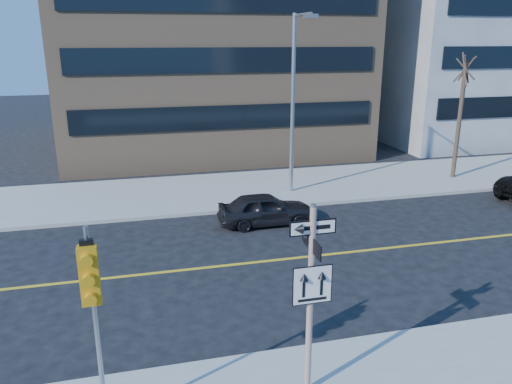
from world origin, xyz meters
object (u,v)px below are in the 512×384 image
object	(u,v)px
traffic_signal	(92,292)
street_tree_west	(465,72)
sign_pole	(311,291)
streetlight_a	(295,93)
parked_car_a	(265,209)

from	to	relation	value
traffic_signal	street_tree_west	bearing A→B (deg)	39.39
sign_pole	streetlight_a	distance (m)	14.05
sign_pole	street_tree_west	size ratio (longest dim) A/B	0.64
traffic_signal	street_tree_west	size ratio (longest dim) A/B	0.63
sign_pole	streetlight_a	size ratio (longest dim) A/B	0.51
sign_pole	parked_car_a	distance (m)	10.19
parked_car_a	street_tree_west	distance (m)	12.87
sign_pole	parked_car_a	size ratio (longest dim) A/B	1.08
traffic_signal	streetlight_a	distance (m)	15.72
street_tree_west	parked_car_a	bearing A→B (deg)	-160.68
sign_pole	parked_car_a	bearing A→B (deg)	79.89
sign_pole	parked_car_a	xyz separation A→B (m)	(1.76, 9.87, -1.80)
sign_pole	traffic_signal	size ratio (longest dim) A/B	1.02
traffic_signal	parked_car_a	distance (m)	11.80
parked_car_a	traffic_signal	bearing A→B (deg)	150.10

